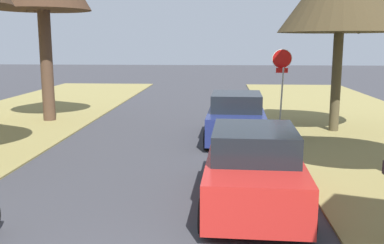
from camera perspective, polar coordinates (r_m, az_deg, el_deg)
stop_sign_far at (r=18.35m, az=11.56°, el=6.72°), size 0.81×0.65×2.92m
parked_sedan_red at (r=9.07m, az=7.92°, el=-5.84°), size 2.08×4.46×1.57m
parked_sedan_navy at (r=14.90m, az=5.73°, el=0.56°), size 2.08×4.46×1.57m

